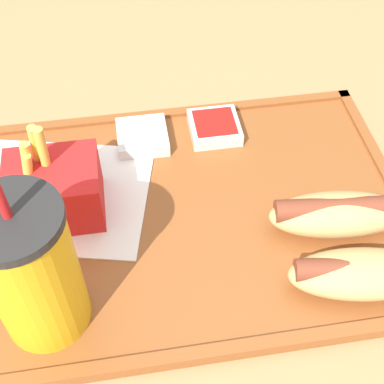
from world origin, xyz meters
TOP-DOWN VIEW (x-y plane):
  - dining_table at (0.00, 0.00)m, footprint 1.01×1.17m
  - food_tray at (0.02, 0.02)m, footprint 0.44×0.31m
  - paper_napkin at (0.15, -0.03)m, footprint 0.21×0.19m
  - soda_cup at (0.16, 0.11)m, footprint 0.08×0.08m
  - hot_dog_far at (-0.12, 0.12)m, footprint 0.14×0.07m
  - hot_dog_near at (-0.12, 0.06)m, footprint 0.14×0.06m
  - fries_carton at (0.15, -0.01)m, footprint 0.09×0.07m
  - sauce_cup_mayo at (0.05, -0.09)m, footprint 0.06×0.06m
  - sauce_cup_ketchup at (-0.03, -0.10)m, footprint 0.06×0.06m

SIDE VIEW (x-z plane):
  - dining_table at x=0.00m, z-range 0.00..0.75m
  - food_tray at x=0.02m, z-range 0.75..0.77m
  - paper_napkin at x=0.15m, z-range 0.76..0.77m
  - sauce_cup_mayo at x=0.05m, z-range 0.76..0.78m
  - sauce_cup_ketchup at x=-0.03m, z-range 0.76..0.78m
  - hot_dog_far at x=-0.12m, z-range 0.77..0.80m
  - hot_dog_near at x=-0.12m, z-range 0.77..0.80m
  - fries_carton at x=0.15m, z-range 0.74..0.85m
  - soda_cup at x=0.16m, z-range 0.75..0.92m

